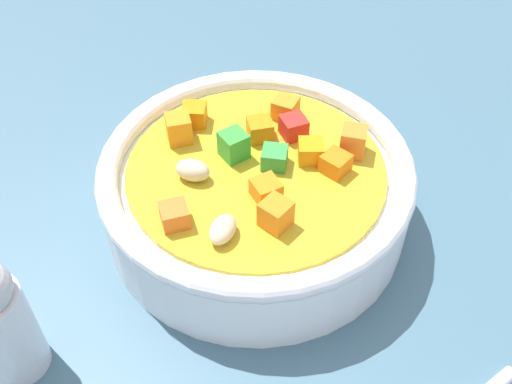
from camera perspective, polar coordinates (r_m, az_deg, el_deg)
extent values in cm
cube|color=#42667A|center=(44.71, 0.00, -3.45)|extent=(140.00, 140.00, 2.00)
cylinder|color=white|center=(42.19, 0.00, -0.45)|extent=(20.92, 20.92, 4.79)
torus|color=white|center=(40.18, 0.00, 2.34)|extent=(21.16, 21.16, 1.50)
cylinder|color=gold|center=(40.35, 0.00, 2.09)|extent=(17.37, 17.37, 0.40)
ellipsoid|color=beige|center=(39.27, -6.02, 2.11)|extent=(2.73, 2.45, 1.43)
cube|color=orange|center=(39.92, 7.51, 2.70)|extent=(2.28, 2.28, 1.31)
cube|color=orange|center=(42.03, -7.29, 5.95)|extent=(1.68, 1.68, 1.96)
cube|color=red|center=(42.29, 3.56, 6.14)|extent=(1.86, 1.86, 1.47)
cube|color=green|center=(40.47, -2.11, 4.43)|extent=(2.12, 2.12, 1.91)
cube|color=orange|center=(37.82, 0.28, 0.12)|extent=(2.00, 2.00, 1.27)
cube|color=green|center=(40.23, 1.64, 3.57)|extent=(2.14, 2.14, 1.31)
cube|color=orange|center=(42.04, 0.38, 5.94)|extent=(1.66, 1.66, 1.45)
cube|color=orange|center=(36.70, -7.69, -2.18)|extent=(1.75, 1.75, 1.34)
cube|color=orange|center=(43.90, 2.79, 7.91)|extent=(2.30, 2.30, 1.48)
ellipsoid|color=beige|center=(35.75, -3.16, -3.54)|extent=(2.51, 2.73, 1.25)
cube|color=orange|center=(43.48, -5.83, 7.26)|extent=(2.04, 2.04, 1.47)
cube|color=orange|center=(36.24, 2.63, -1.95)|extent=(2.29, 2.29, 1.81)
cube|color=orange|center=(40.82, 5.01, 4.21)|extent=(1.98, 1.98, 1.39)
cube|color=orange|center=(41.02, 9.30, 4.48)|extent=(2.21, 2.21, 1.97)
cylinder|color=silver|center=(37.26, -22.55, -12.08)|extent=(3.47, 3.47, 6.72)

